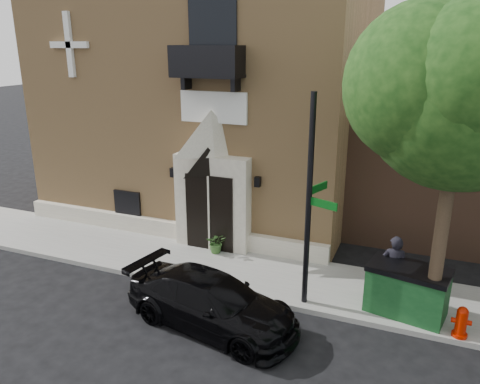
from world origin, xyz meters
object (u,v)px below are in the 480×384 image
object	(u,v)px
street_sign	(310,203)
fire_hydrant	(461,322)
pedestrian_near	(393,268)
dumpster	(407,290)
black_sedan	(211,302)

from	to	relation	value
street_sign	fire_hydrant	size ratio (longest dim) A/B	7.11
street_sign	pedestrian_near	xyz separation A→B (m)	(2.14, 0.98, -1.90)
dumpster	pedestrian_near	distance (m)	0.73
black_sedan	street_sign	world-z (taller)	street_sign
black_sedan	fire_hydrant	distance (m)	6.03
dumpster	pedestrian_near	size ratio (longest dim) A/B	1.16
black_sedan	pedestrian_near	bearing A→B (deg)	-45.41
street_sign	pedestrian_near	bearing A→B (deg)	44.63
street_sign	pedestrian_near	distance (m)	3.03
black_sedan	street_sign	distance (m)	3.52
fire_hydrant	pedestrian_near	size ratio (longest dim) A/B	0.42
street_sign	pedestrian_near	size ratio (longest dim) A/B	3.01
black_sedan	pedestrian_near	size ratio (longest dim) A/B	2.48
fire_hydrant	pedestrian_near	distance (m)	2.11
fire_hydrant	dumpster	world-z (taller)	dumpster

